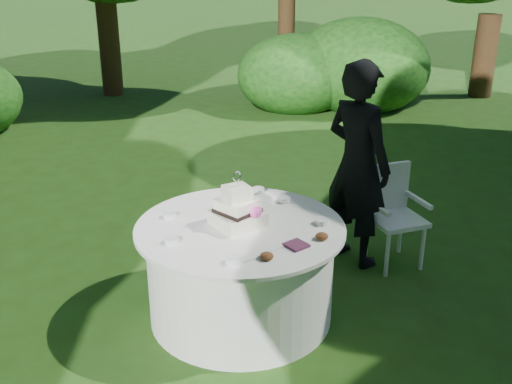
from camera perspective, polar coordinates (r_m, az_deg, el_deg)
ground at (r=4.80m, az=-1.43°, el=-11.57°), size 80.00×80.00×0.00m
napkins at (r=4.13m, az=3.86°, el=-5.07°), size 0.14×0.14×0.02m
feather_plume at (r=4.02m, az=0.45°, el=-5.83°), size 0.48×0.07×0.01m
guest at (r=5.31m, az=9.66°, el=2.61°), size 0.46×0.68×1.84m
table at (r=4.60m, az=-1.47°, el=-7.53°), size 1.56×1.56×0.77m
cake at (r=4.39m, az=-1.74°, el=-1.82°), size 0.35×0.36×0.43m
chair at (r=5.49m, az=12.82°, el=-1.49°), size 0.56×0.56×0.90m
votives at (r=4.48m, az=-1.41°, el=-2.61°), size 1.20×0.98×0.04m
petal_cups at (r=4.35m, az=1.81°, el=-3.30°), size 0.61×1.06×0.05m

